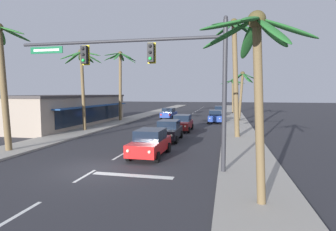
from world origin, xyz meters
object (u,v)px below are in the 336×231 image
object	(u,v)px
sedan_parked_mid_kerb	(215,116)
palm_left_second	(82,70)
sedan_fifth_in_queue	(182,123)
storefront_strip_left	(67,110)
traffic_signal_mast	(156,66)
sedan_oncoming_far	(169,113)
palm_left_third	(120,73)
sedan_lead_at_stop_bar	(150,143)
palm_right_second	(235,58)
sedan_parked_nearest_kerb	(219,111)
palm_left_nearest	(2,67)
palm_right_third	(242,86)
sedan_third_in_queue	(169,130)
palm_right_farthest	(233,87)
palm_right_nearest	(257,59)

from	to	relation	value
sedan_parked_mid_kerb	palm_left_second	distance (m)	17.99
sedan_fifth_in_queue	storefront_strip_left	xyz separation A→B (m)	(-14.85, 2.26, 1.00)
traffic_signal_mast	sedan_oncoming_far	distance (m)	28.50
traffic_signal_mast	palm_left_third	size ratio (longest dim) A/B	1.13
sedan_lead_at_stop_bar	palm_right_second	distance (m)	11.49
sedan_parked_nearest_kerb	palm_left_nearest	bearing A→B (deg)	-111.67
palm_right_second	palm_right_third	world-z (taller)	palm_right_second
sedan_third_in_queue	sedan_lead_at_stop_bar	bearing A→B (deg)	-89.36
sedan_parked_mid_kerb	storefront_strip_left	bearing A→B (deg)	-159.86
palm_left_nearest	palm_right_farthest	bearing A→B (deg)	68.20
palm_left_nearest	palm_right_third	distance (m)	29.03
sedan_oncoming_far	sedan_parked_nearest_kerb	distance (m)	10.67
sedan_third_in_queue	palm_right_farthest	xyz separation A→B (m)	(5.72, 31.98, 4.27)
sedan_parked_mid_kerb	palm_left_second	xyz separation A→B (m)	(-13.05, -11.12, 5.42)
traffic_signal_mast	palm_right_third	world-z (taller)	traffic_signal_mast
palm_right_nearest	palm_right_third	distance (m)	29.67
palm_left_third	palm_right_third	xyz separation A→B (m)	(16.54, 3.27, -1.87)
sedan_parked_nearest_kerb	palm_left_third	distance (m)	19.26
palm_right_third	sedan_lead_at_stop_bar	bearing A→B (deg)	-105.97
sedan_lead_at_stop_bar	palm_left_second	xyz separation A→B (m)	(-9.89, 9.45, 5.42)
palm_right_nearest	sedan_parked_nearest_kerb	bearing A→B (deg)	93.28
traffic_signal_mast	sedan_lead_at_stop_bar	xyz separation A→B (m)	(-1.16, 2.91, -4.42)
palm_left_nearest	sedan_parked_nearest_kerb	bearing A→B (deg)	68.33
sedan_oncoming_far	palm_right_second	bearing A→B (deg)	-60.55
sedan_parked_nearest_kerb	palm_left_second	bearing A→B (deg)	-120.06
sedan_oncoming_far	palm_right_nearest	size ratio (longest dim) A/B	0.67
sedan_parked_nearest_kerb	palm_right_third	size ratio (longest dim) A/B	0.64
palm_right_nearest	palm_right_second	distance (m)	14.94
palm_left_second	palm_right_second	world-z (taller)	palm_right_second
sedan_lead_at_stop_bar	palm_left_second	size ratio (longest dim) A/B	0.53
palm_left_nearest	palm_left_second	bearing A→B (deg)	90.30
sedan_fifth_in_queue	sedan_oncoming_far	bearing A→B (deg)	108.00
palm_right_nearest	palm_right_farthest	world-z (taller)	palm_right_farthest
sedan_fifth_in_queue	palm_right_nearest	bearing A→B (deg)	-73.40
traffic_signal_mast	palm_right_third	size ratio (longest dim) A/B	1.58
palm_right_nearest	sedan_lead_at_stop_bar	bearing A→B (deg)	130.34
sedan_oncoming_far	palm_left_third	size ratio (longest dim) A/B	0.46
traffic_signal_mast	sedan_third_in_queue	xyz separation A→B (m)	(-1.22, 8.79, -4.42)
sedan_lead_at_stop_bar	sedan_fifth_in_queue	world-z (taller)	same
storefront_strip_left	traffic_signal_mast	bearing A→B (deg)	-46.85
sedan_oncoming_far	sedan_parked_nearest_kerb	size ratio (longest dim) A/B	1.00
sedan_third_in_queue	storefront_strip_left	distance (m)	16.79
sedan_lead_at_stop_bar	palm_right_third	xyz separation A→B (m)	(6.60, 23.05, 4.06)
palm_left_nearest	palm_right_nearest	bearing A→B (deg)	-20.36
sedan_lead_at_stop_bar	palm_right_third	world-z (taller)	palm_right_third
sedan_parked_mid_kerb	palm_right_second	size ratio (longest dim) A/B	0.43
palm_left_third	palm_left_nearest	bearing A→B (deg)	-89.69
storefront_strip_left	sedan_fifth_in_queue	bearing A→B (deg)	-8.66
traffic_signal_mast	sedan_oncoming_far	world-z (taller)	traffic_signal_mast
sedan_third_in_queue	storefront_strip_left	world-z (taller)	storefront_strip_left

